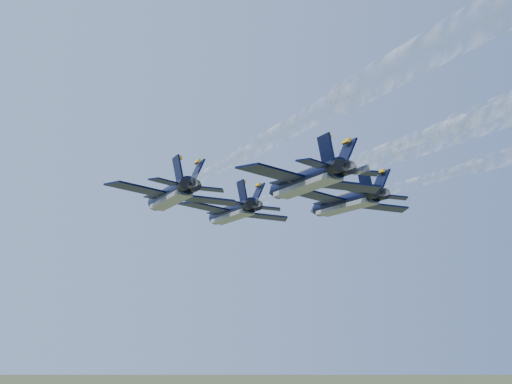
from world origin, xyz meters
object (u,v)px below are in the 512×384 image
object	(u,v)px
jet_left	(170,195)
jet_right	(344,203)
jet_lead	(231,212)
jet_slot	(305,181)

from	to	relation	value
jet_left	jet_right	distance (m)	20.67
jet_lead	jet_right	distance (m)	16.51
jet_slot	jet_lead	bearing A→B (deg)	87.78
jet_left	jet_slot	bearing A→B (deg)	-54.64
jet_left	jet_right	world-z (taller)	same
jet_lead	jet_right	bearing A→B (deg)	-54.59
jet_lead	jet_right	world-z (taller)	same
jet_lead	jet_left	world-z (taller)	same
jet_right	jet_slot	bearing A→B (deg)	-129.57
jet_left	jet_slot	size ratio (longest dim) A/B	1.00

